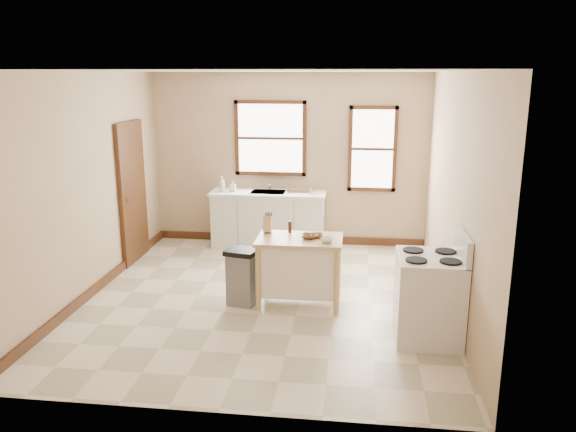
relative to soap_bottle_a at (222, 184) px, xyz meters
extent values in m
plane|color=beige|center=(1.04, -2.12, -1.04)|extent=(5.00, 5.00, 0.00)
plane|color=white|center=(1.04, -2.12, 1.76)|extent=(5.00, 5.00, 0.00)
cube|color=tan|center=(1.04, 0.38, 0.36)|extent=(4.50, 0.04, 2.80)
cube|color=tan|center=(-1.21, -2.12, 0.36)|extent=(0.04, 5.00, 2.80)
cube|color=tan|center=(3.29, -2.12, 0.36)|extent=(0.04, 5.00, 2.80)
cube|color=#401B11|center=(-1.17, -0.82, 0.01)|extent=(0.06, 0.90, 2.10)
cube|color=#401B11|center=(1.04, 0.35, -0.98)|extent=(4.50, 0.04, 0.12)
cube|color=#401B11|center=(-1.18, -2.12, -0.98)|extent=(0.04, 5.00, 0.12)
cylinder|color=silver|center=(0.74, 0.26, -0.01)|extent=(0.03, 0.03, 0.22)
imported|color=#B2B2B2|center=(0.00, 0.00, 0.00)|extent=(0.12, 0.12, 0.25)
imported|color=#B2B2B2|center=(0.17, 0.03, -0.04)|extent=(0.09, 0.09, 0.17)
cylinder|color=#411C11|center=(1.34, -1.99, -0.13)|extent=(0.06, 0.06, 0.15)
imported|color=brown|center=(1.59, -2.22, -0.18)|extent=(0.23, 0.23, 0.05)
imported|color=brown|center=(1.69, -2.16, -0.18)|extent=(0.19, 0.19, 0.04)
imported|color=silver|center=(1.82, -2.35, -0.18)|extent=(0.18, 0.18, 0.05)
camera|label=1|loc=(2.12, -8.68, 1.73)|focal=35.00mm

